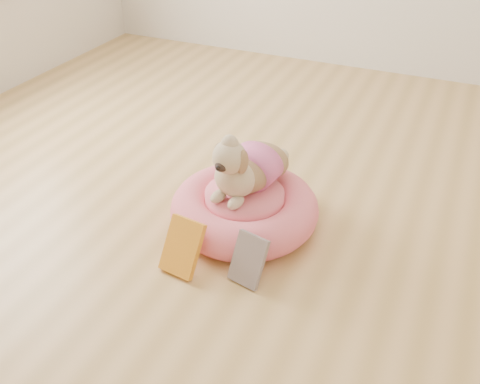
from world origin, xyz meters
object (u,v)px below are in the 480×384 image
at_px(pet_bed, 245,208).
at_px(dog, 246,157).
at_px(book_yellow, 182,247).
at_px(book_white, 248,260).

bearing_deg(pet_bed, dog, 102.70).
bearing_deg(pet_bed, book_yellow, -105.98).
bearing_deg(book_white, book_yellow, -158.38).
bearing_deg(book_white, pet_bed, 128.47).
distance_m(pet_bed, book_white, 0.37).
bearing_deg(dog, pet_bed, -68.01).
height_order(book_yellow, book_white, book_yellow).
distance_m(pet_bed, dog, 0.25).
relative_size(pet_bed, book_white, 3.21).
xyz_separation_m(pet_bed, book_white, (0.16, -0.33, 0.02)).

